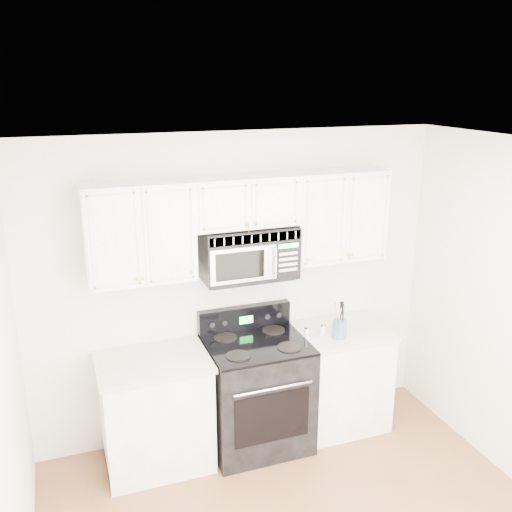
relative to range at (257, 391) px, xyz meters
name	(u,v)px	position (x,y,z in m)	size (l,w,h in m)	color
room	(334,388)	(-0.04, -1.41, 0.82)	(3.51, 3.51, 2.61)	brown
base_cabinet_left	(156,415)	(-0.84, 0.03, -0.06)	(0.86, 0.65, 0.92)	white
base_cabinet_right	(335,380)	(0.76, 0.03, -0.06)	(0.86, 0.65, 0.92)	white
range	(257,391)	(0.00, 0.00, 0.00)	(0.81, 0.74, 1.13)	black
upper_cabinets	(244,219)	(-0.04, 0.18, 1.45)	(2.44, 0.37, 0.75)	white
microwave	(248,253)	(-0.02, 0.15, 1.17)	(0.76, 0.43, 0.42)	black
utensil_crock	(339,328)	(0.69, -0.12, 0.52)	(0.12, 0.12, 0.32)	slate
shaker_salt	(307,332)	(0.43, -0.04, 0.49)	(0.04, 0.04, 0.10)	silver
shaker_pepper	(323,330)	(0.58, -0.04, 0.49)	(0.04, 0.04, 0.11)	silver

